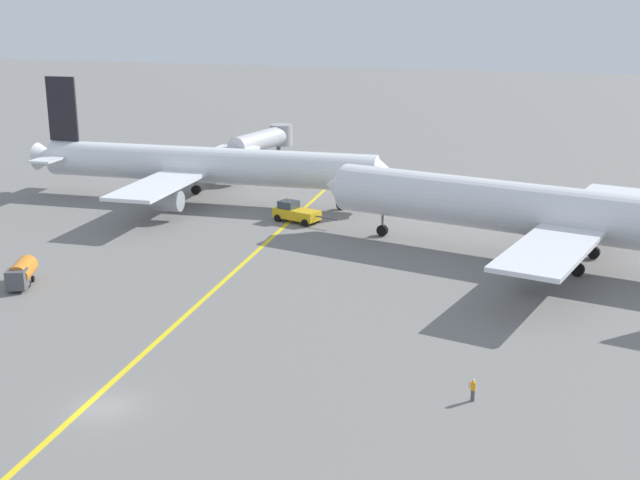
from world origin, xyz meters
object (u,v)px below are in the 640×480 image
(gse_fuel_bowser_stubby, at_px, (21,273))
(airliner_being_pushed, at_px, (560,214))
(airliner_at_gate_left, at_px, (204,166))
(jet_bridge, at_px, (266,139))
(ground_crew_wing_walker_right, at_px, (473,390))
(pushback_tug, at_px, (296,212))

(gse_fuel_bowser_stubby, bearing_deg, airliner_being_pushed, 26.15)
(airliner_at_gate_left, xyz_separation_m, gse_fuel_bowser_stubby, (-1.04, -37.81, -3.58))
(airliner_at_gate_left, height_order, gse_fuel_bowser_stubby, airliner_at_gate_left)
(airliner_being_pushed, bearing_deg, jet_bridge, 140.62)
(airliner_being_pushed, bearing_deg, ground_crew_wing_walker_right, -96.55)
(airliner_being_pushed, relative_size, ground_crew_wing_walker_right, 33.77)
(jet_bridge, bearing_deg, ground_crew_wing_walker_right, -58.93)
(pushback_tug, bearing_deg, jet_bridge, 117.47)
(pushback_tug, relative_size, gse_fuel_bowser_stubby, 1.72)
(airliner_being_pushed, distance_m, jet_bridge, 62.69)
(airliner_at_gate_left, bearing_deg, gse_fuel_bowser_stubby, -91.58)
(airliner_at_gate_left, distance_m, ground_crew_wing_walker_right, 64.98)
(pushback_tug, bearing_deg, airliner_at_gate_left, 156.57)
(jet_bridge, bearing_deg, airliner_being_pushed, -39.38)
(ground_crew_wing_walker_right, bearing_deg, airliner_being_pushed, 83.45)
(ground_crew_wing_walker_right, bearing_deg, jet_bridge, 121.07)
(pushback_tug, height_order, ground_crew_wing_walker_right, pushback_tug)
(airliner_at_gate_left, height_order, jet_bridge, airliner_at_gate_left)
(airliner_at_gate_left, distance_m, pushback_tug, 17.49)
(airliner_being_pushed, distance_m, gse_fuel_bowser_stubby, 53.94)
(gse_fuel_bowser_stubby, xyz_separation_m, ground_crew_wing_walker_right, (44.38, -10.45, -0.49))
(gse_fuel_bowser_stubby, height_order, jet_bridge, jet_bridge)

